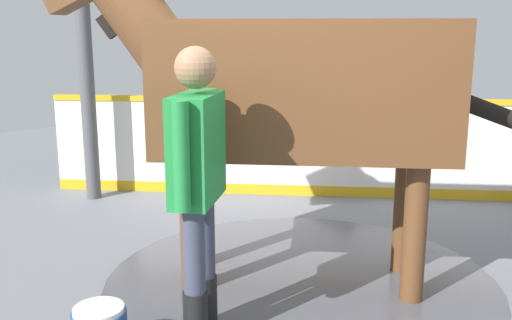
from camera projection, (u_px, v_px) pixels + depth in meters
name	position (u px, v px, depth m)	size (l,w,h in m)	color
ground_plane	(282.00, 289.00, 4.31)	(16.00, 16.00, 0.02)	slate
wet_patch	(301.00, 279.00, 4.45)	(2.95, 2.95, 0.00)	#4C4C54
barrier_wall	(307.00, 151.00, 6.58)	(4.50, 3.77, 1.12)	white
roof_post_near	(86.00, 71.00, 6.28)	(0.16, 0.16, 2.82)	#4C4C51
horse	(288.00, 86.00, 4.14)	(2.73, 2.35, 2.51)	brown
handler	(198.00, 175.00, 3.40)	(0.48, 0.59, 1.77)	black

